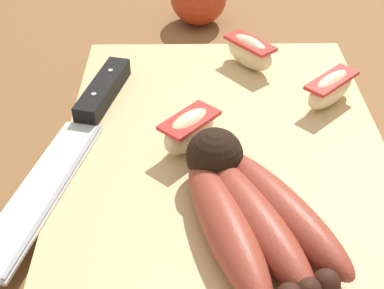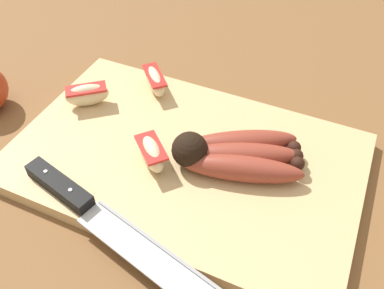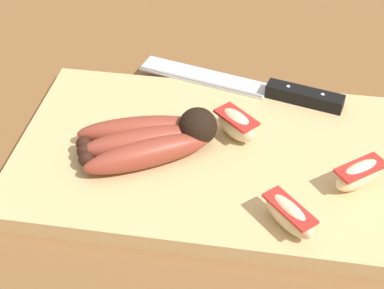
{
  "view_description": "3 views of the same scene",
  "coord_description": "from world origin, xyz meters",
  "px_view_note": "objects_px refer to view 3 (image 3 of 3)",
  "views": [
    {
      "loc": [
        0.36,
        -0.02,
        0.32
      ],
      "look_at": [
        -0.0,
        -0.01,
        0.04
      ],
      "focal_mm": 51.38,
      "sensor_mm": 36.0,
      "label": 1
    },
    {
      "loc": [
        0.17,
        -0.31,
        0.42
      ],
      "look_at": [
        0.03,
        0.0,
        0.06
      ],
      "focal_mm": 38.84,
      "sensor_mm": 36.0,
      "label": 2
    },
    {
      "loc": [
        -0.05,
        0.54,
        0.48
      ],
      "look_at": [
        0.03,
        0.02,
        0.03
      ],
      "focal_mm": 55.57,
      "sensor_mm": 36.0,
      "label": 3
    }
  ],
  "objects_px": {
    "chefs_knife": "(268,90)",
    "apple_wedge_near": "(289,215)",
    "apple_wedge_middle": "(359,175)",
    "apple_wedge_far": "(236,124)",
    "banana_bunch": "(151,139)"
  },
  "relations": [
    {
      "from": "chefs_knife",
      "to": "apple_wedge_near",
      "type": "height_order",
      "value": "apple_wedge_near"
    },
    {
      "from": "chefs_knife",
      "to": "apple_wedge_near",
      "type": "xyz_separation_m",
      "value": [
        -0.03,
        0.23,
        0.01
      ]
    },
    {
      "from": "apple_wedge_middle",
      "to": "apple_wedge_far",
      "type": "relative_size",
      "value": 1.04
    },
    {
      "from": "banana_bunch",
      "to": "apple_wedge_middle",
      "type": "height_order",
      "value": "banana_bunch"
    },
    {
      "from": "chefs_knife",
      "to": "banana_bunch",
      "type": "bearing_deg",
      "value": 47.0
    },
    {
      "from": "banana_bunch",
      "to": "apple_wedge_middle",
      "type": "xyz_separation_m",
      "value": [
        -0.23,
        0.02,
        0.0
      ]
    },
    {
      "from": "chefs_knife",
      "to": "apple_wedge_far",
      "type": "height_order",
      "value": "apple_wedge_far"
    },
    {
      "from": "banana_bunch",
      "to": "chefs_knife",
      "type": "relative_size",
      "value": 0.6
    },
    {
      "from": "chefs_knife",
      "to": "apple_wedge_middle",
      "type": "bearing_deg",
      "value": 123.81
    },
    {
      "from": "banana_bunch",
      "to": "apple_wedge_far",
      "type": "bearing_deg",
      "value": -156.25
    },
    {
      "from": "apple_wedge_near",
      "to": "chefs_knife",
      "type": "bearing_deg",
      "value": -81.61
    },
    {
      "from": "apple_wedge_middle",
      "to": "apple_wedge_far",
      "type": "height_order",
      "value": "apple_wedge_far"
    },
    {
      "from": "apple_wedge_middle",
      "to": "chefs_knife",
      "type": "bearing_deg",
      "value": -56.19
    },
    {
      "from": "apple_wedge_middle",
      "to": "apple_wedge_far",
      "type": "bearing_deg",
      "value": -24.75
    },
    {
      "from": "banana_bunch",
      "to": "chefs_knife",
      "type": "xyz_separation_m",
      "value": [
        -0.13,
        -0.14,
        -0.01
      ]
    }
  ]
}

